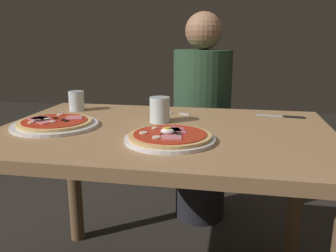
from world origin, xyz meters
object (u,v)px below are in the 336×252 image
(knife, at_px, (284,117))
(water_glass_far, at_px, (77,102))
(pizza_foreground, at_px, (170,137))
(pizza_across_left, at_px, (55,124))
(dining_table, at_px, (164,157))
(fork, at_px, (170,113))
(water_glass_near, at_px, (160,111))
(diner_person, at_px, (202,125))

(knife, bearing_deg, water_glass_far, -178.01)
(pizza_foreground, relative_size, pizza_across_left, 0.92)
(water_glass_far, relative_size, knife, 0.45)
(pizza_foreground, height_order, pizza_across_left, pizza_foreground)
(dining_table, distance_m, pizza_across_left, 0.42)
(fork, bearing_deg, water_glass_far, -177.09)
(pizza_across_left, bearing_deg, water_glass_near, 21.78)
(fork, relative_size, knife, 0.80)
(pizza_across_left, distance_m, fork, 0.49)
(dining_table, xyz_separation_m, pizza_foreground, (0.05, -0.15, 0.12))
(knife, bearing_deg, fork, -178.82)
(pizza_foreground, relative_size, fork, 1.87)
(dining_table, bearing_deg, pizza_across_left, -173.38)
(pizza_foreground, bearing_deg, water_glass_far, 141.47)
(pizza_across_left, height_order, water_glass_near, water_glass_near)
(dining_table, height_order, pizza_across_left, pizza_across_left)
(pizza_across_left, height_order, fork, pizza_across_left)
(pizza_foreground, distance_m, water_glass_far, 0.64)
(diner_person, bearing_deg, water_glass_far, 43.21)
(diner_person, bearing_deg, pizza_foreground, 88.87)
(water_glass_near, relative_size, fork, 0.63)
(water_glass_far, relative_size, diner_person, 0.07)
(dining_table, relative_size, fork, 7.71)
(dining_table, distance_m, diner_person, 0.74)
(water_glass_far, height_order, knife, water_glass_far)
(water_glass_near, distance_m, fork, 0.18)
(pizza_foreground, height_order, diner_person, diner_person)
(dining_table, bearing_deg, fork, 95.74)
(pizza_foreground, relative_size, knife, 1.49)
(fork, xyz_separation_m, diner_person, (0.10, 0.47, -0.16))
(pizza_foreground, height_order, water_glass_far, water_glass_far)
(pizza_foreground, bearing_deg, fork, 100.60)
(pizza_foreground, bearing_deg, pizza_across_left, 167.19)
(pizza_foreground, height_order, water_glass_near, water_glass_near)
(fork, bearing_deg, diner_person, 78.33)
(dining_table, height_order, pizza_foreground, pizza_foreground)
(dining_table, relative_size, water_glass_far, 13.69)
(water_glass_far, height_order, diner_person, diner_person)
(water_glass_near, xyz_separation_m, water_glass_far, (-0.42, 0.15, -0.00))
(water_glass_near, bearing_deg, diner_person, 80.74)
(dining_table, bearing_deg, pizza_foreground, -70.98)
(water_glass_far, bearing_deg, pizza_across_left, -80.62)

